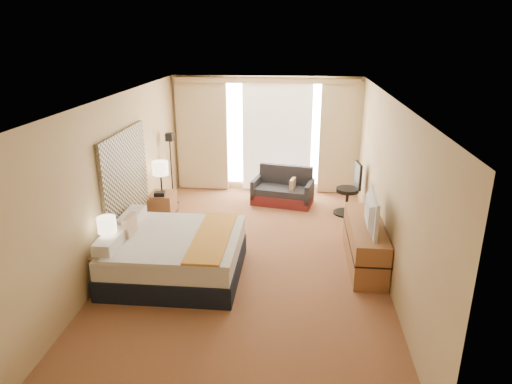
# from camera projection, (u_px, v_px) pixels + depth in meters

# --- Properties ---
(floor) EXTENTS (4.20, 7.00, 0.02)m
(floor) POSITION_uv_depth(u_px,v_px,m) (250.00, 258.00, 7.49)
(floor) COLOR #5C1A1B
(floor) RESTS_ON ground
(ceiling) EXTENTS (4.20, 7.00, 0.02)m
(ceiling) POSITION_uv_depth(u_px,v_px,m) (249.00, 98.00, 6.62)
(ceiling) COLOR white
(ceiling) RESTS_ON wall_back
(wall_back) EXTENTS (4.20, 0.02, 2.60)m
(wall_back) POSITION_uv_depth(u_px,v_px,m) (266.00, 135.00, 10.34)
(wall_back) COLOR tan
(wall_back) RESTS_ON ground
(wall_front) EXTENTS (4.20, 0.02, 2.60)m
(wall_front) POSITION_uv_depth(u_px,v_px,m) (204.00, 315.00, 3.77)
(wall_front) COLOR tan
(wall_front) RESTS_ON ground
(wall_left) EXTENTS (0.02, 7.00, 2.60)m
(wall_left) POSITION_uv_depth(u_px,v_px,m) (118.00, 179.00, 7.24)
(wall_left) COLOR tan
(wall_left) RESTS_ON ground
(wall_right) EXTENTS (0.02, 7.00, 2.60)m
(wall_right) POSITION_uv_depth(u_px,v_px,m) (388.00, 187.00, 6.87)
(wall_right) COLOR tan
(wall_right) RESTS_ON ground
(headboard) EXTENTS (0.06, 1.85, 1.50)m
(headboard) POSITION_uv_depth(u_px,v_px,m) (125.00, 176.00, 7.43)
(headboard) COLOR black
(headboard) RESTS_ON wall_left
(nightstand_left) EXTENTS (0.45, 0.52, 0.55)m
(nightstand_left) POSITION_uv_depth(u_px,v_px,m) (113.00, 269.00, 6.58)
(nightstand_left) COLOR brown
(nightstand_left) RESTS_ON floor
(nightstand_right) EXTENTS (0.45, 0.52, 0.55)m
(nightstand_right) POSITION_uv_depth(u_px,v_px,m) (163.00, 206.00, 8.93)
(nightstand_right) COLOR brown
(nightstand_right) RESTS_ON floor
(media_dresser) EXTENTS (0.50, 1.80, 0.70)m
(media_dresser) POSITION_uv_depth(u_px,v_px,m) (365.00, 243.00, 7.21)
(media_dresser) COLOR brown
(media_dresser) RESTS_ON floor
(window) EXTENTS (2.30, 0.02, 2.30)m
(window) POSITION_uv_depth(u_px,v_px,m) (277.00, 134.00, 10.29)
(window) COLOR white
(window) RESTS_ON wall_back
(curtains) EXTENTS (4.12, 0.19, 2.56)m
(curtains) POSITION_uv_depth(u_px,v_px,m) (266.00, 131.00, 10.20)
(curtains) COLOR beige
(curtains) RESTS_ON floor
(bed) EXTENTS (1.93, 1.77, 0.94)m
(bed) POSITION_uv_depth(u_px,v_px,m) (175.00, 254.00, 6.86)
(bed) COLOR black
(bed) RESTS_ON floor
(loveseat) EXTENTS (1.37, 0.92, 0.78)m
(loveseat) POSITION_uv_depth(u_px,v_px,m) (283.00, 192.00, 9.80)
(loveseat) COLOR maroon
(loveseat) RESTS_ON floor
(floor_lamp) EXTENTS (0.20, 0.20, 1.55)m
(floor_lamp) POSITION_uv_depth(u_px,v_px,m) (170.00, 155.00, 9.45)
(floor_lamp) COLOR black
(floor_lamp) RESTS_ON floor
(desk_chair) EXTENTS (0.52, 0.52, 1.07)m
(desk_chair) POSITION_uv_depth(u_px,v_px,m) (350.00, 192.00, 9.15)
(desk_chair) COLOR black
(desk_chair) RESTS_ON floor
(lamp_left) EXTENTS (0.26, 0.26, 0.54)m
(lamp_left) POSITION_uv_depth(u_px,v_px,m) (107.00, 225.00, 6.32)
(lamp_left) COLOR black
(lamp_left) RESTS_ON nightstand_left
(lamp_right) EXTENTS (0.30, 0.30, 0.64)m
(lamp_right) POSITION_uv_depth(u_px,v_px,m) (160.00, 169.00, 8.67)
(lamp_right) COLOR black
(lamp_right) RESTS_ON nightstand_right
(tissue_box) EXTENTS (0.14, 0.14, 0.11)m
(tissue_box) POSITION_uv_depth(u_px,v_px,m) (121.00, 246.00, 6.55)
(tissue_box) COLOR #80A6C6
(tissue_box) RESTS_ON nightstand_left
(telephone) EXTENTS (0.21, 0.18, 0.08)m
(telephone) POSITION_uv_depth(u_px,v_px,m) (160.00, 194.00, 8.68)
(telephone) COLOR black
(telephone) RESTS_ON nightstand_right
(television) EXTENTS (0.17, 0.97, 0.55)m
(television) POSITION_uv_depth(u_px,v_px,m) (367.00, 212.00, 6.78)
(television) COLOR black
(television) RESTS_ON media_dresser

